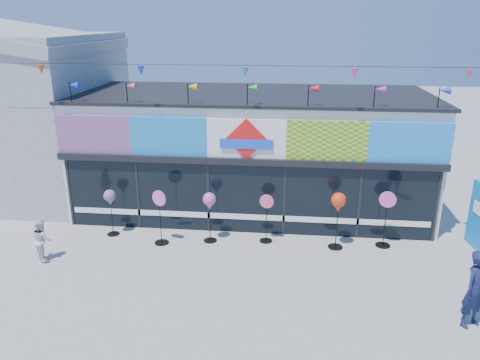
# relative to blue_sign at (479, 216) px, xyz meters

# --- Properties ---
(ground) EXTENTS (80.00, 80.00, 0.00)m
(ground) POSITION_rel_blue_sign_xyz_m (-6.97, -3.13, -1.00)
(ground) COLOR gray
(ground) RESTS_ON ground
(kite_shop) EXTENTS (16.00, 5.70, 5.31)m
(kite_shop) POSITION_rel_blue_sign_xyz_m (-6.97, 2.81, 1.05)
(kite_shop) COLOR silver
(kite_shop) RESTS_ON ground
(neighbour_building) EXTENTS (8.18, 7.20, 6.87)m
(neighbour_building) POSITION_rel_blue_sign_xyz_m (-16.97, 3.87, 2.20)
(neighbour_building) COLOR #AAADAF
(neighbour_building) RESTS_ON ground
(blue_sign) EXTENTS (0.26, 1.01, 1.99)m
(blue_sign) POSITION_rel_blue_sign_xyz_m (0.00, 0.00, 0.00)
(blue_sign) COLOR blue
(blue_sign) RESTS_ON ground
(spinner_0) EXTENTS (0.38, 0.38, 1.52)m
(spinner_0) POSITION_rel_blue_sign_xyz_m (-11.17, -0.34, 0.22)
(spinner_0) COLOR black
(spinner_0) RESTS_ON ground
(spinner_1) EXTENTS (0.46, 0.44, 1.72)m
(spinner_1) POSITION_rel_blue_sign_xyz_m (-9.47, -0.78, -0.09)
(spinner_1) COLOR black
(spinner_1) RESTS_ON ground
(spinner_2) EXTENTS (0.40, 0.40, 1.60)m
(spinner_2) POSITION_rel_blue_sign_xyz_m (-8.01, -0.47, 0.28)
(spinner_2) COLOR black
(spinner_2) RESTS_ON ground
(spinner_3) EXTENTS (0.43, 0.39, 1.54)m
(spinner_3) POSITION_rel_blue_sign_xyz_m (-6.29, -0.31, -0.18)
(spinner_3) COLOR black
(spinner_3) RESTS_ON ground
(spinner_4) EXTENTS (0.44, 0.44, 1.76)m
(spinner_4) POSITION_rel_blue_sign_xyz_m (-4.19, -0.51, 0.41)
(spinner_4) COLOR black
(spinner_4) RESTS_ON ground
(spinner_5) EXTENTS (0.48, 0.45, 1.75)m
(spinner_5) POSITION_rel_blue_sign_xyz_m (-2.74, -0.25, -0.07)
(spinner_5) COLOR black
(spinner_5) RESTS_ON ground
(adult_man) EXTENTS (0.79, 0.72, 1.81)m
(adult_man) POSITION_rel_blue_sign_xyz_m (-1.50, -4.01, -0.09)
(adult_man) COLOR #141B3F
(adult_man) RESTS_ON ground
(child) EXTENTS (0.66, 0.67, 1.23)m
(child) POSITION_rel_blue_sign_xyz_m (-12.54, -2.12, -0.39)
(child) COLOR silver
(child) RESTS_ON ground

